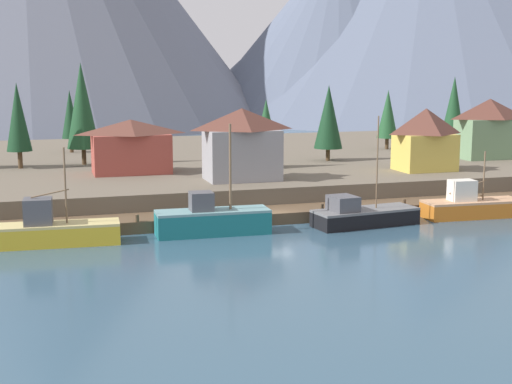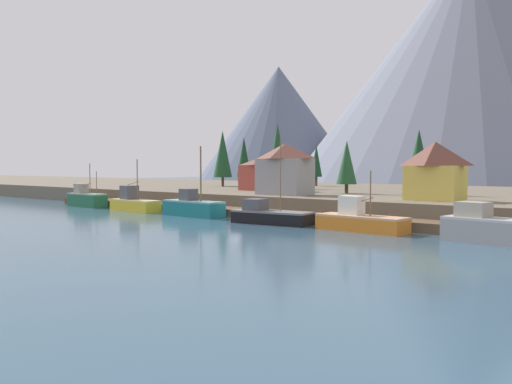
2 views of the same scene
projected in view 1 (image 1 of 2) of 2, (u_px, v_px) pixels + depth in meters
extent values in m
cube|color=#335166|center=(221.00, 193.00, 79.62)|extent=(400.00, 400.00, 1.00)
cube|color=brown|center=(271.00, 215.00, 62.48)|extent=(80.00, 4.00, 1.00)
cylinder|color=brown|center=(33.00, 231.00, 54.95)|extent=(0.36, 0.36, 1.60)
cylinder|color=brown|center=(137.00, 224.00, 57.26)|extent=(0.36, 0.36, 1.60)
cylinder|color=brown|center=(233.00, 218.00, 59.58)|extent=(0.36, 0.36, 1.60)
cylinder|color=brown|center=(322.00, 213.00, 61.89)|extent=(0.36, 0.36, 1.60)
cylinder|color=brown|center=(404.00, 208.00, 64.21)|extent=(0.36, 0.36, 1.60)
cylinder|color=brown|center=(480.00, 203.00, 66.52)|extent=(0.36, 0.36, 1.60)
cube|color=#665B4C|center=(198.00, 165.00, 90.64)|extent=(400.00, 56.00, 2.50)
cone|color=slate|center=(337.00, 30.00, 200.35)|extent=(82.26, 82.26, 49.24)
cone|color=slate|center=(429.00, 0.00, 216.95)|extent=(152.49, 152.49, 69.60)
cube|color=gold|center=(58.00, 235.00, 53.67)|extent=(9.25, 3.19, 1.45)
cube|color=tan|center=(58.00, 225.00, 53.53)|extent=(9.25, 3.19, 0.20)
cube|color=#4C4C51|center=(38.00, 211.00, 53.04)|extent=(2.17, 2.10, 1.96)
cylinder|color=brown|center=(65.00, 185.00, 53.20)|extent=(0.14, 0.14, 5.73)
cylinder|color=brown|center=(50.00, 193.00, 53.03)|extent=(2.80, 0.28, 0.62)
cube|color=#196B70|center=(213.00, 223.00, 57.15)|extent=(9.20, 3.11, 1.79)
cube|color=#679496|center=(213.00, 211.00, 56.98)|extent=(9.20, 3.11, 0.20)
cube|color=#4C4C51|center=(201.00, 201.00, 56.61)|extent=(1.88, 1.82, 1.50)
cylinder|color=brown|center=(230.00, 167.00, 56.77)|extent=(0.20, 0.20, 6.87)
cube|color=black|center=(365.00, 218.00, 60.52)|extent=(9.39, 4.09, 1.23)
cube|color=slate|center=(365.00, 210.00, 60.41)|extent=(9.39, 4.09, 0.20)
cube|color=#4C4C51|center=(343.00, 203.00, 59.41)|extent=(2.32, 2.66, 1.26)
cylinder|color=brown|center=(377.00, 162.00, 60.16)|extent=(0.12, 0.12, 7.84)
cube|color=#CC6B1E|center=(473.00, 210.00, 64.01)|extent=(9.24, 3.34, 1.35)
cube|color=tan|center=(473.00, 201.00, 63.88)|extent=(9.24, 3.34, 0.20)
cube|color=silver|center=(462.00, 190.00, 63.44)|extent=(2.28, 1.69, 1.87)
cylinder|color=brown|center=(484.00, 176.00, 63.73)|extent=(0.14, 0.14, 4.38)
cylinder|color=brown|center=(468.00, 187.00, 63.53)|extent=(3.69, 0.30, 1.20)
cube|color=gold|center=(425.00, 152.00, 75.96)|extent=(5.83, 4.25, 3.91)
pyramid|color=brown|center=(426.00, 121.00, 75.41)|extent=(6.12, 4.46, 2.71)
cube|color=#9E4238|center=(131.00, 154.00, 73.84)|extent=(7.87, 4.55, 4.07)
pyramid|color=brown|center=(131.00, 127.00, 73.38)|extent=(8.26, 4.78, 1.51)
cube|color=#6B8E66|center=(488.00, 139.00, 86.62)|extent=(7.35, 4.12, 4.82)
pyramid|color=brown|center=(490.00, 109.00, 86.02)|extent=(7.72, 4.33, 2.43)
cube|color=gray|center=(242.00, 155.00, 69.13)|extent=(6.99, 4.45, 4.89)
pyramid|color=brown|center=(242.00, 119.00, 68.55)|extent=(7.34, 4.67, 2.08)
cylinder|color=#4C3823|center=(20.00, 160.00, 77.74)|extent=(0.50, 0.50, 1.90)
cone|color=#14381E|center=(18.00, 117.00, 76.97)|extent=(2.70, 2.70, 7.43)
cylinder|color=#4C3823|center=(84.00, 156.00, 80.90)|extent=(0.50, 0.50, 1.88)
cone|color=#194223|center=(82.00, 106.00, 79.95)|extent=(3.61, 3.61, 9.63)
cylinder|color=#4C3823|center=(72.00, 145.00, 93.45)|extent=(0.50, 0.50, 1.84)
cone|color=#14381E|center=(70.00, 114.00, 92.77)|extent=(2.34, 2.34, 6.31)
cylinder|color=#4C3823|center=(387.00, 143.00, 97.44)|extent=(0.50, 0.50, 1.54)
cone|color=#1E4C28|center=(388.00, 114.00, 96.78)|extent=(2.86, 2.86, 6.51)
cylinder|color=#4C3823|center=(328.00, 154.00, 84.61)|extent=(0.50, 0.50, 1.48)
cone|color=#14381E|center=(329.00, 117.00, 83.87)|extent=(3.38, 3.38, 7.45)
cylinder|color=#4C3823|center=(266.00, 162.00, 78.39)|extent=(0.50, 0.50, 1.34)
cone|color=#1E4C28|center=(266.00, 127.00, 77.77)|extent=(2.90, 2.90, 6.19)
cylinder|color=#4C3823|center=(452.00, 137.00, 106.34)|extent=(0.50, 0.50, 1.84)
cone|color=#194223|center=(454.00, 103.00, 105.53)|extent=(3.02, 3.02, 8.00)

